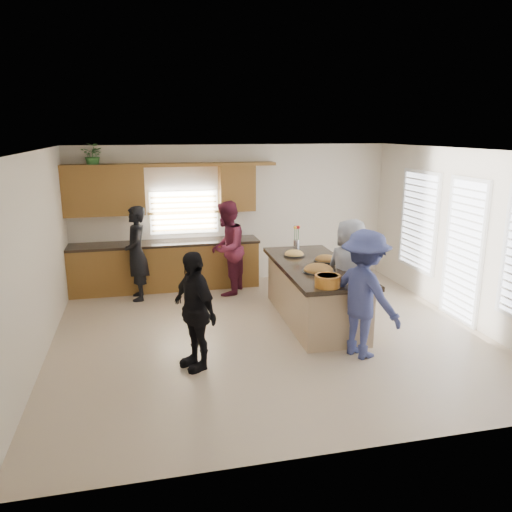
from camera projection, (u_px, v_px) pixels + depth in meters
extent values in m
plane|color=#BDA48D|center=(269.00, 334.00, 7.75)|extent=(6.50, 6.50, 0.00)
cube|color=silver|center=(233.00, 214.00, 10.24)|extent=(6.50, 0.02, 2.80)
cube|color=silver|center=(352.00, 318.00, 4.57)|extent=(6.50, 0.02, 2.80)
cube|color=silver|center=(36.00, 259.00, 6.70)|extent=(0.02, 6.00, 2.80)
cube|color=silver|center=(463.00, 236.00, 8.12)|extent=(0.02, 6.00, 2.80)
cube|color=white|center=(270.00, 150.00, 7.06)|extent=(6.50, 6.00, 0.02)
cube|color=brown|center=(166.00, 267.00, 9.87)|extent=(3.65, 0.62, 0.90)
cube|color=black|center=(165.00, 243.00, 9.75)|extent=(3.70, 0.65, 0.05)
cube|color=brown|center=(104.00, 192.00, 9.39)|extent=(1.50, 0.36, 0.90)
cube|color=brown|center=(237.00, 188.00, 9.95)|extent=(0.70, 0.36, 0.90)
cube|color=brown|center=(171.00, 165.00, 9.55)|extent=(4.05, 0.40, 0.06)
cube|color=olive|center=(184.00, 213.00, 9.97)|extent=(1.35, 0.08, 0.85)
cube|color=white|center=(419.00, 221.00, 9.33)|extent=(0.06, 1.10, 1.75)
cube|color=white|center=(463.00, 251.00, 8.07)|extent=(0.06, 0.85, 2.25)
cube|color=tan|center=(314.00, 294.00, 8.24)|extent=(1.07, 2.53, 0.88)
cube|color=black|center=(315.00, 267.00, 8.13)|extent=(1.22, 2.73, 0.07)
cube|color=black|center=(314.00, 317.00, 8.34)|extent=(0.98, 2.44, 0.08)
cylinder|color=black|center=(318.00, 271.00, 7.70)|extent=(0.50, 0.50, 0.02)
ellipsoid|color=#A27332|center=(318.00, 270.00, 7.70)|extent=(0.45, 0.45, 0.20)
cylinder|color=black|center=(326.00, 261.00, 8.32)|extent=(0.40, 0.40, 0.02)
ellipsoid|color=#A27332|center=(326.00, 260.00, 8.32)|extent=(0.36, 0.36, 0.16)
cylinder|color=black|center=(294.00, 255.00, 8.68)|extent=(0.37, 0.37, 0.02)
ellipsoid|color=#E5BE62|center=(294.00, 254.00, 8.68)|extent=(0.33, 0.33, 0.15)
cylinder|color=#BC6E22|center=(328.00, 281.00, 6.95)|extent=(0.36, 0.36, 0.17)
cylinder|color=beige|center=(328.00, 277.00, 6.94)|extent=(0.29, 0.29, 0.04)
cylinder|color=white|center=(364.00, 278.00, 7.22)|extent=(0.09, 0.09, 0.10)
cylinder|color=#A084C0|center=(295.00, 253.00, 8.78)|extent=(0.23, 0.23, 0.05)
cylinder|color=silver|center=(297.00, 244.00, 9.29)|extent=(0.11, 0.11, 0.14)
imported|color=#34722D|center=(93.00, 155.00, 9.19)|extent=(0.51, 0.49, 0.45)
imported|color=black|center=(137.00, 253.00, 9.16)|extent=(0.46, 0.66, 1.75)
imported|color=maroon|center=(227.00, 248.00, 9.47)|extent=(0.99, 1.08, 1.80)
imported|color=black|center=(194.00, 311.00, 6.49)|extent=(0.74, 1.01, 1.59)
imported|color=#3B4482|center=(364.00, 294.00, 6.82)|extent=(1.09, 1.33, 1.79)
imported|color=gray|center=(349.00, 273.00, 7.92)|extent=(0.96, 1.01, 1.74)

